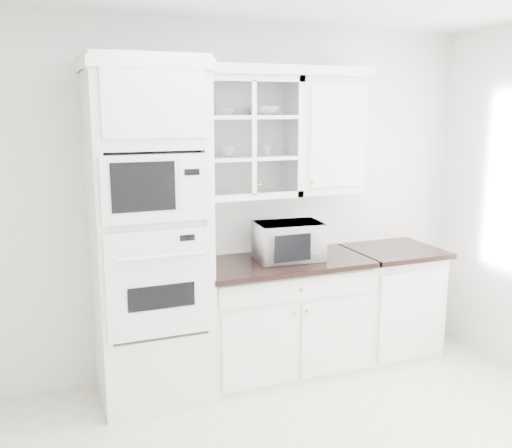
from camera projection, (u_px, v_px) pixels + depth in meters
name	position (u px, v px, depth m)	size (l,w,h in m)	color
room_shell	(313.00, 160.00, 3.20)	(4.00, 3.50, 2.70)	white
oven_column	(149.00, 235.00, 3.95)	(0.76, 0.68, 2.40)	white
base_cabinet_run	(282.00, 315.00, 4.49)	(1.32, 0.67, 0.92)	white
extra_base_cabinet	(390.00, 300.00, 4.85)	(0.72, 0.67, 0.92)	white
upper_cabinet_glass	(246.00, 137.00, 4.25)	(0.80, 0.33, 0.90)	white
upper_cabinet_solid	(326.00, 136.00, 4.49)	(0.55, 0.33, 0.90)	white
crown_molding	(233.00, 70.00, 4.09)	(2.14, 0.38, 0.07)	white
countertop_microwave	(288.00, 241.00, 4.38)	(0.50, 0.41, 0.29)	white
bowl_a	(223.00, 112.00, 4.14)	(0.19, 0.19, 0.05)	white
bowl_b	(264.00, 111.00, 4.26)	(0.22, 0.22, 0.07)	white
cup_a	(228.00, 151.00, 4.23)	(0.11, 0.11, 0.08)	white
cup_b	(266.00, 150.00, 4.31)	(0.09, 0.09, 0.08)	white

